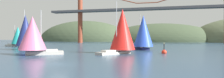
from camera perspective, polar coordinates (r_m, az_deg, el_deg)
ground_plane at (r=30.28m, az=-13.68°, el=-6.46°), size 360.00×360.00×0.00m
headland_left at (r=175.64m, az=-7.36°, el=-0.58°), size 76.24×44.00×32.45m
headland_center at (r=161.42m, az=12.57°, el=-0.70°), size 83.38×44.00×26.40m
suspension_bridge at (r=123.04m, az=9.09°, el=8.14°), size 115.98×6.00×41.29m
sailboat_navy_sail at (r=66.01m, az=-21.70°, el=1.82°), size 9.28×9.10×11.47m
sailboat_pink_spinnaker at (r=46.65m, az=-19.88°, el=1.20°), size 9.31×8.14×9.11m
sailboat_orange_sail at (r=81.74m, az=7.40°, el=1.17°), size 4.60×7.82×9.27m
sailboat_teal_sail at (r=88.52m, az=-23.44°, el=0.76°), size 7.67×4.76×7.89m
sailboat_red_spinnaker at (r=48.02m, az=2.65°, el=2.29°), size 8.24×10.28×11.29m
sailboat_blue_spinnaker at (r=61.38m, az=8.10°, el=1.87°), size 8.89×10.07×10.05m
channel_buoy at (r=49.28m, az=13.44°, el=-3.29°), size 1.10×1.10×2.64m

